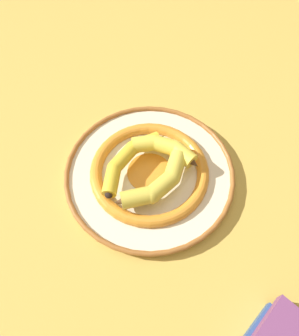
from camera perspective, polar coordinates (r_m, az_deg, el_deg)
The scene contains 5 objects.
ground_plane at distance 0.76m, azimuth -1.11°, elevation -1.98°, with size 2.80×2.80×0.00m, color gold.
decorative_bowl at distance 0.75m, azimuth 0.00°, elevation -0.82°, with size 0.39×0.39×0.04m.
banana_a at distance 0.69m, azimuth 1.41°, elevation -2.87°, with size 0.16×0.14×0.04m.
banana_b at distance 0.74m, azimuth 2.81°, elevation 3.45°, with size 0.08×0.17×0.04m.
banana_c at distance 0.73m, azimuth -3.77°, elevation 1.62°, with size 0.19×0.12×0.03m.
Camera 1 is at (-0.36, -0.08, 0.67)m, focal length 35.00 mm.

